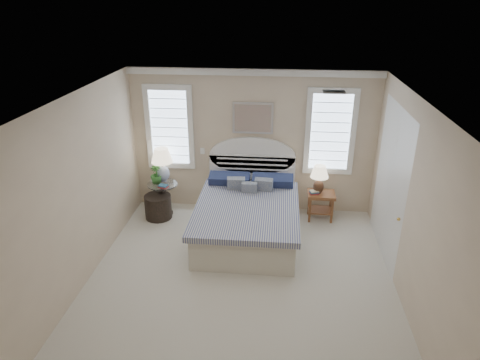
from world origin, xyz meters
name	(u,v)px	position (x,y,z in m)	size (l,w,h in m)	color
floor	(239,286)	(0.00, 0.00, 0.00)	(4.50, 5.00, 0.01)	#BEB7A2
ceiling	(239,102)	(0.00, 0.00, 2.70)	(4.50, 5.00, 0.01)	white
wall_back	(253,142)	(0.00, 2.50, 1.35)	(4.50, 0.02, 2.70)	#C3AC92
wall_left	(76,196)	(-2.25, 0.00, 1.35)	(0.02, 5.00, 2.70)	#C3AC92
wall_right	(414,211)	(2.25, 0.00, 1.35)	(0.02, 5.00, 2.70)	#C3AC92
crown_molding	(253,72)	(0.00, 2.46, 2.64)	(4.50, 0.08, 0.12)	white
hvac_vent	(334,92)	(1.20, 0.80, 2.68)	(0.30, 0.20, 0.02)	#B2B2B2
switch_plate	(202,151)	(-0.95, 2.48, 1.15)	(0.08, 0.01, 0.12)	white
window_left	(170,127)	(-1.55, 2.48, 1.60)	(0.90, 0.06, 1.60)	#C9E2FF
window_right	(330,132)	(1.40, 2.48, 1.60)	(0.90, 0.06, 1.60)	#C9E2FF
painting	(253,118)	(0.00, 2.46, 1.82)	(0.74, 0.04, 0.58)	silver
closet_door	(390,183)	(2.23, 1.20, 1.20)	(0.02, 1.80, 2.40)	silver
bed	(248,215)	(0.00, 1.46, 0.39)	(1.72, 2.28, 1.47)	beige
side_table_left	(163,196)	(-1.65, 2.05, 0.39)	(0.56, 0.56, 0.63)	black
nightstand_right	(321,200)	(1.30, 2.15, 0.39)	(0.50, 0.40, 0.53)	brown
floor_pot	(158,207)	(-1.72, 1.90, 0.23)	(0.50, 0.50, 0.45)	black
lamp_left	(162,161)	(-1.66, 2.20, 1.03)	(0.44, 0.44, 0.65)	silver
lamp_right	(319,176)	(1.24, 2.17, 0.85)	(0.36, 0.36, 0.53)	black
potted_plant	(156,174)	(-1.76, 2.08, 0.82)	(0.21, 0.21, 0.38)	#307830
books_left	(163,186)	(-1.59, 1.90, 0.65)	(0.19, 0.15, 0.05)	#A3282C
books_right	(314,192)	(1.16, 2.10, 0.56)	(0.19, 0.16, 0.07)	#A3282C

